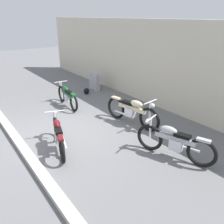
% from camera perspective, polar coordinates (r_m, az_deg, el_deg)
% --- Properties ---
extents(ground_plane, '(40.00, 40.00, 0.00)m').
position_cam_1_polar(ground_plane, '(7.49, -11.95, -4.96)').
color(ground_plane, slate).
extents(building_wall, '(18.00, 0.30, 3.22)m').
position_cam_1_polar(building_wall, '(9.30, 11.68, 10.91)').
color(building_wall, beige).
rests_on(building_wall, ground_plane).
extents(curb_strip, '(18.00, 0.24, 0.12)m').
position_cam_1_polar(curb_strip, '(7.13, -21.17, -6.97)').
color(curb_strip, '#B7B2A8').
rests_on(curb_strip, ground_plane).
extents(stone_marker, '(0.73, 0.24, 0.76)m').
position_cam_1_polar(stone_marker, '(11.56, -4.19, 7.20)').
color(stone_marker, '#9E9EA3').
rests_on(stone_marker, ground_plane).
extents(helmet, '(0.26, 0.26, 0.26)m').
position_cam_1_polar(helmet, '(11.00, -6.10, 5.01)').
color(helmet, black).
rests_on(helmet, ground_plane).
extents(motorcycle_green, '(1.92, 0.54, 0.86)m').
position_cam_1_polar(motorcycle_green, '(9.51, -10.63, 3.79)').
color(motorcycle_green, black).
rests_on(motorcycle_green, ground_plane).
extents(motorcycle_cream, '(2.17, 0.67, 0.98)m').
position_cam_1_polar(motorcycle_cream, '(7.75, 4.80, 0.26)').
color(motorcycle_cream, black).
rests_on(motorcycle_cream, ground_plane).
extents(motorcycle_maroon, '(1.87, 0.77, 0.86)m').
position_cam_1_polar(motorcycle_maroon, '(6.49, -12.63, -5.33)').
color(motorcycle_maroon, black).
rests_on(motorcycle_maroon, ground_plane).
extents(motorcycle_silver, '(1.98, 0.89, 0.93)m').
position_cam_1_polar(motorcycle_silver, '(6.15, 14.49, -6.83)').
color(motorcycle_silver, black).
rests_on(motorcycle_silver, ground_plane).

